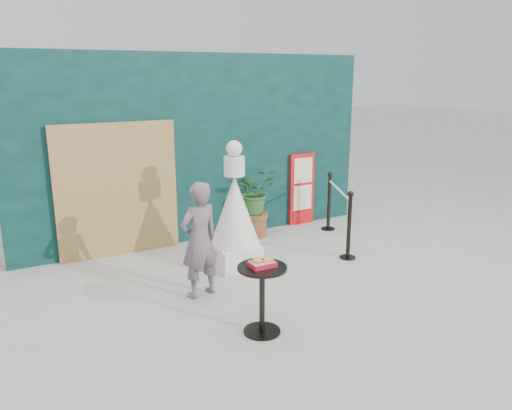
# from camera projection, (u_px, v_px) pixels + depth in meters

# --- Properties ---
(ground) EXTENTS (60.00, 60.00, 0.00)m
(ground) POSITION_uv_depth(u_px,v_px,m) (305.00, 311.00, 5.81)
(ground) COLOR #ADAAA5
(ground) RESTS_ON ground
(back_wall) EXTENTS (6.00, 0.30, 3.00)m
(back_wall) POSITION_uv_depth(u_px,v_px,m) (199.00, 148.00, 8.11)
(back_wall) COLOR black
(back_wall) RESTS_ON ground
(bamboo_fence) EXTENTS (1.80, 0.08, 2.00)m
(bamboo_fence) POSITION_uv_depth(u_px,v_px,m) (118.00, 190.00, 7.41)
(bamboo_fence) COLOR tan
(bamboo_fence) RESTS_ON ground
(woman) EXTENTS (0.59, 0.46, 1.45)m
(woman) POSITION_uv_depth(u_px,v_px,m) (199.00, 240.00, 6.05)
(woman) COLOR slate
(woman) RESTS_ON ground
(menu_board) EXTENTS (0.50, 0.07, 1.30)m
(menu_board) POSITION_uv_depth(u_px,v_px,m) (302.00, 189.00, 9.03)
(menu_board) COLOR red
(menu_board) RESTS_ON ground
(statue) EXTENTS (0.71, 0.71, 1.81)m
(statue) POSITION_uv_depth(u_px,v_px,m) (235.00, 217.00, 6.97)
(statue) COLOR white
(statue) RESTS_ON ground
(cafe_table) EXTENTS (0.52, 0.52, 0.75)m
(cafe_table) POSITION_uv_depth(u_px,v_px,m) (262.00, 289.00, 5.21)
(cafe_table) COLOR black
(cafe_table) RESTS_ON ground
(food_basket) EXTENTS (0.26, 0.19, 0.11)m
(food_basket) POSITION_uv_depth(u_px,v_px,m) (262.00, 263.00, 5.14)
(food_basket) COLOR red
(food_basket) RESTS_ON cafe_table
(planter) EXTENTS (0.68, 0.59, 1.16)m
(planter) POSITION_uv_depth(u_px,v_px,m) (254.00, 198.00, 8.33)
(planter) COLOR brown
(planter) RESTS_ON ground
(stanchion_barrier) EXTENTS (0.84, 1.54, 1.03)m
(stanchion_barrier) POSITION_uv_depth(u_px,v_px,m) (338.00, 213.00, 8.04)
(stanchion_barrier) COLOR black
(stanchion_barrier) RESTS_ON ground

